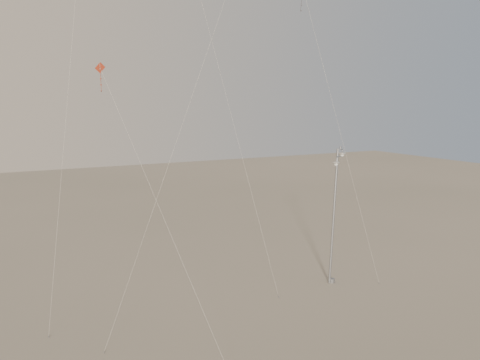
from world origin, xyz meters
name	(u,v)px	position (x,y,z in m)	size (l,w,h in m)	color
ground	(279,337)	(0.00, 0.00, 0.00)	(160.00, 160.00, 0.00)	gray
street_lamp	(335,211)	(8.27, 5.73, 5.26)	(1.47, 1.06, 9.86)	#93949B
kite_3	(130,139)	(-6.91, 4.15, 11.01)	(2.61, 13.46, 15.24)	maroon
kite_4	(319,51)	(8.82, 8.76, 16.65)	(3.02, 6.60, 21.54)	#362E2D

